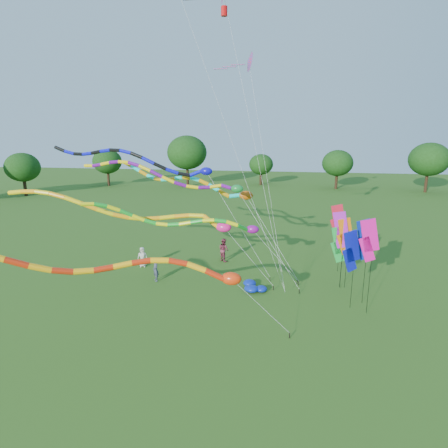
% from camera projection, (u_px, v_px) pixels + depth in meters
% --- Properties ---
extents(ground, '(160.00, 160.00, 0.00)m').
position_uv_depth(ground, '(237.00, 325.00, 20.13)').
color(ground, '#2F5B18').
rests_on(ground, ground).
extents(tree_ring, '(119.83, 122.73, 9.71)m').
position_uv_depth(tree_ring, '(121.00, 268.00, 13.16)').
color(tree_ring, '#382314').
rests_on(tree_ring, ground).
extents(tube_kite_red, '(14.10, 5.06, 6.34)m').
position_uv_depth(tube_kite_red, '(133.00, 268.00, 16.91)').
color(tube_kite_red, black).
rests_on(tube_kite_red, ground).
extents(tube_kite_orange, '(16.64, 2.27, 7.21)m').
position_uv_depth(tube_kite_orange, '(143.00, 213.00, 23.85)').
color(tube_kite_orange, black).
rests_on(tube_kite_orange, ground).
extents(tube_kite_purple, '(14.56, 1.24, 8.89)m').
position_uv_depth(tube_kite_purple, '(175.00, 178.00, 23.97)').
color(tube_kite_purple, black).
rests_on(tube_kite_purple, ground).
extents(tube_kite_blue, '(15.42, 1.30, 9.63)m').
position_uv_depth(tube_kite_blue, '(145.00, 162.00, 25.36)').
color(tube_kite_blue, black).
rests_on(tube_kite_blue, ground).
extents(tube_kite_cyan, '(13.65, 4.06, 8.36)m').
position_uv_depth(tube_kite_cyan, '(197.00, 184.00, 26.71)').
color(tube_kite_cyan, black).
rests_on(tube_kite_cyan, ground).
extents(tube_kite_green, '(12.74, 4.27, 6.60)m').
position_uv_depth(tube_kite_green, '(192.00, 222.00, 23.43)').
color(tube_kite_green, black).
rests_on(tube_kite_green, ground).
extents(delta_kite_high_c, '(5.13, 4.06, 15.12)m').
position_uv_depth(delta_kite_high_c, '(249.00, 62.00, 23.68)').
color(delta_kite_high_c, black).
rests_on(delta_kite_high_c, ground).
extents(banner_pole_blue_a, '(1.09, 0.55, 4.78)m').
position_uv_depth(banner_pole_blue_a, '(351.00, 251.00, 21.16)').
color(banner_pole_blue_a, black).
rests_on(banner_pole_blue_a, ground).
extents(banner_pole_violet, '(1.13, 0.42, 5.21)m').
position_uv_depth(banner_pole_violet, '(340.00, 230.00, 24.04)').
color(banner_pole_violet, black).
rests_on(banner_pole_violet, ground).
extents(banner_pole_blue_b, '(1.13, 0.44, 5.26)m').
position_uv_depth(banner_pole_blue_b, '(364.00, 240.00, 21.70)').
color(banner_pole_blue_b, black).
rests_on(banner_pole_blue_b, ground).
extents(banner_pole_green, '(1.16, 0.15, 4.21)m').
position_uv_depth(banner_pole_green, '(339.00, 244.00, 24.35)').
color(banner_pole_green, black).
rests_on(banner_pole_green, ground).
extents(banner_pole_magenta_b, '(1.16, 0.19, 5.59)m').
position_uv_depth(banner_pole_magenta_b, '(369.00, 241.00, 20.39)').
color(banner_pole_magenta_b, black).
rests_on(banner_pole_magenta_b, ground).
extents(banner_pole_red, '(1.16, 0.17, 5.09)m').
position_uv_depth(banner_pole_red, '(338.00, 221.00, 26.90)').
color(banner_pole_red, black).
rests_on(banner_pole_red, ground).
extents(banner_pole_orange, '(1.14, 0.37, 4.79)m').
position_uv_depth(banner_pole_orange, '(345.00, 237.00, 24.08)').
color(banner_pole_orange, black).
rests_on(banner_pole_orange, ground).
extents(blue_nylon_heap, '(1.35, 1.58, 0.52)m').
position_uv_depth(blue_nylon_heap, '(255.00, 287.00, 24.42)').
color(blue_nylon_heap, '#0C25A6').
rests_on(blue_nylon_heap, ground).
extents(person_a, '(0.85, 0.65, 1.54)m').
position_uv_depth(person_a, '(142.00, 257.00, 28.60)').
color(person_a, beige).
rests_on(person_a, ground).
extents(person_b, '(0.67, 0.71, 1.63)m').
position_uv_depth(person_b, '(156.00, 270.00, 25.84)').
color(person_b, '#3A3F52').
rests_on(person_b, ground).
extents(person_c, '(1.14, 1.14, 1.86)m').
position_uv_depth(person_c, '(224.00, 250.00, 29.85)').
color(person_c, maroon).
rests_on(person_c, ground).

